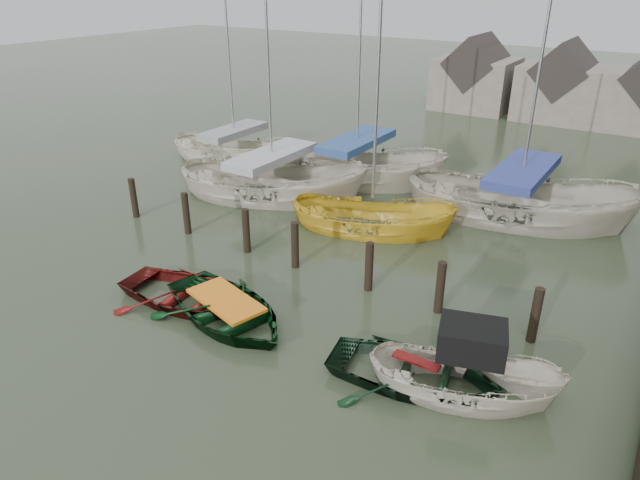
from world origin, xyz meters
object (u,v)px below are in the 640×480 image
Objects in this scene: rowboat_dkgreen at (414,382)px; sailboat_b at (356,180)px; rowboat_green at (228,320)px; sailboat_e at (236,161)px; sailboat_c at (371,230)px; sailboat_d at (516,218)px; motorboat at (463,391)px; rowboat_red at (188,303)px; sailboat_a at (273,196)px.

sailboat_b is at bearing 23.81° from rowboat_dkgreen.
sailboat_e is at bearing 55.20° from rowboat_green.
rowboat_dkgreen is 12.57m from sailboat_b.
sailboat_c is 0.86× the size of sailboat_d.
sailboat_b is 1.07× the size of sailboat_d.
motorboat is 9.81m from sailboat_d.
rowboat_red reaches higher than rowboat_dkgreen.
rowboat_green is at bearing -98.31° from rowboat_red.
sailboat_c is (0.42, 6.67, 0.02)m from rowboat_green.
rowboat_green is 1.09× the size of rowboat_dkgreen.
rowboat_dkgreen is (4.84, 0.36, 0.00)m from rowboat_green.
rowboat_red is 0.38× the size of sailboat_c.
sailboat_c reaches higher than rowboat_red.
sailboat_b is 1.24× the size of sailboat_c.
rowboat_green is 0.97× the size of motorboat.
rowboat_red is at bearing 146.88° from sailboat_c.
sailboat_a reaches higher than rowboat_red.
rowboat_red is at bearing -155.71° from sailboat_e.
motorboat is at bearing -91.52° from rowboat_dkgreen.
sailboat_b reaches higher than rowboat_red.
sailboat_a is 8.79m from sailboat_d.
motorboat is 12.00m from sailboat_a.
sailboat_d is at bearing -64.30° from sailboat_c.
rowboat_green is 0.35× the size of sailboat_d.
rowboat_dkgreen is 0.90× the size of motorboat.
sailboat_c is at bearing 24.30° from motorboat.
rowboat_red is at bearing 103.04° from rowboat_green.
sailboat_b is (-7.26, 10.26, 0.06)m from rowboat_dkgreen.
motorboat is at bearing -133.96° from sailboat_e.
sailboat_a is (-9.93, 6.73, -0.05)m from motorboat.
rowboat_green is at bearing 78.17° from motorboat.
rowboat_dkgreen is at bearing 82.97° from motorboat.
sailboat_e is (-8.16, 9.83, 0.06)m from rowboat_green.
sailboat_b is 6.60m from sailboat_d.
sailboat_d is 12.34m from sailboat_e.
motorboat is 0.41× the size of sailboat_c.
motorboat is at bearing 178.98° from sailboat_d.
rowboat_dkgreen is 16.09m from sailboat_e.
motorboat is at bearing -153.72° from sailboat_b.
sailboat_b reaches higher than motorboat.
sailboat_d is (3.75, 3.53, 0.04)m from sailboat_c.
rowboat_red is at bearing 172.44° from sailboat_b.
sailboat_e reaches higher than rowboat_green.
sailboat_a is (-4.11, 7.26, 0.06)m from rowboat_green.
sailboat_d is (5.59, 10.14, 0.06)m from rowboat_red.
rowboat_green is 0.40× the size of sailboat_c.
sailboat_d reaches higher than rowboat_green.
sailboat_d is (8.28, 2.94, -0.00)m from sailboat_a.
rowboat_green is at bearing 147.07° from sailboat_d.
rowboat_green is at bearing 82.71° from rowboat_dkgreen.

